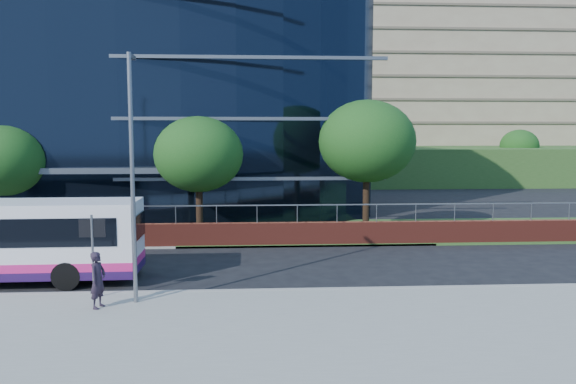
{
  "coord_description": "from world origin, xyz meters",
  "views": [
    {
      "loc": [
        9.89,
        -20.28,
        5.63
      ],
      "look_at": [
        11.58,
        8.0,
        2.66
      ],
      "focal_mm": 35.0,
      "sensor_mm": 36.0,
      "label": 1
    }
  ],
  "objects": [
    {
      "name": "apartment_block",
      "position": [
        32.0,
        57.21,
        11.11
      ],
      "size": [
        60.0,
        42.0,
        30.0
      ],
      "color": "#2D511E",
      "rests_on": "ground"
    },
    {
      "name": "tree_dist_e",
      "position": [
        24.0,
        40.0,
        4.54
      ],
      "size": [
        4.62,
        4.62,
        6.51
      ],
      "color": "black",
      "rests_on": "ground"
    },
    {
      "name": "street_sign",
      "position": [
        4.5,
        -1.59,
        2.15
      ],
      "size": [
        0.85,
        0.09,
        2.8
      ],
      "color": "slate",
      "rests_on": "pavement_near"
    },
    {
      "name": "tree_far_b",
      "position": [
        -3.0,
        9.5,
        4.21
      ],
      "size": [
        4.29,
        4.29,
        6.05
      ],
      "color": "black",
      "rests_on": "ground"
    },
    {
      "name": "retaining_wall",
      "position": [
        20.0,
        7.3,
        0.61
      ],
      "size": [
        34.0,
        0.4,
        2.11
      ],
      "color": "maroon",
      "rests_on": "ground"
    },
    {
      "name": "tree_far_c",
      "position": [
        7.0,
        9.0,
        4.54
      ],
      "size": [
        4.62,
        4.62,
        6.51
      ],
      "color": "black",
      "rests_on": "ground"
    },
    {
      "name": "tree_dist_f",
      "position": [
        40.0,
        42.0,
        4.21
      ],
      "size": [
        4.29,
        4.29,
        6.05
      ],
      "color": "black",
      "rests_on": "ground"
    },
    {
      "name": "streetlight_east",
      "position": [
        6.0,
        -2.17,
        4.44
      ],
      "size": [
        0.15,
        0.77,
        8.0
      ],
      "color": "slate",
      "rests_on": "pavement_near"
    },
    {
      "name": "glass_office",
      "position": [
        -4.0,
        20.85,
        8.0
      ],
      "size": [
        44.0,
        23.1,
        16.0
      ],
      "color": "black",
      "rests_on": "ground"
    },
    {
      "name": "tree_far_d",
      "position": [
        16.0,
        10.0,
        5.19
      ],
      "size": [
        5.28,
        5.28,
        7.44
      ],
      "color": "black",
      "rests_on": "ground"
    },
    {
      "name": "pedestrian",
      "position": [
        4.95,
        -2.73,
        1.05
      ],
      "size": [
        0.59,
        0.74,
        1.79
      ],
      "primitive_type": "imported",
      "rotation": [
        0.0,
        0.0,
        1.3
      ],
      "color": "black",
      "rests_on": "pavement_near"
    },
    {
      "name": "grass_verge",
      "position": [
        24.0,
        11.0,
        0.06
      ],
      "size": [
        36.0,
        8.0,
        0.12
      ],
      "primitive_type": "cube",
      "color": "#2D511E",
      "rests_on": "ground"
    }
  ]
}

